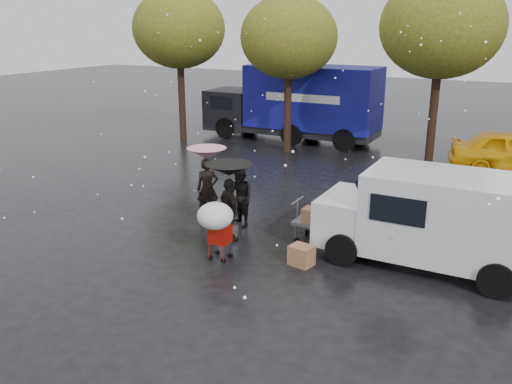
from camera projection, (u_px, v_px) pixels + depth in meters
The scene contains 13 objects.
ground at pixel (245, 246), 13.62m from camera, with size 90.00×90.00×0.00m, color black.
person_pink at pixel (208, 189), 15.36m from camera, with size 0.63×0.42×1.74m, color black.
person_middle at pixel (240, 197), 14.75m from camera, with size 0.80×0.62×1.65m, color black.
person_black at pixel (229, 210), 13.75m from camera, with size 0.97×0.41×1.66m, color black.
umbrella_pink at pixel (207, 153), 15.05m from camera, with size 1.11×1.11×2.06m.
umbrella_black at pixel (229, 170), 13.43m from camera, with size 1.20×1.20×2.04m.
vendor_cart at pixel (328, 218), 13.51m from camera, with size 1.52×0.80×1.27m.
shopping_cart at pixel (216, 219), 12.45m from camera, with size 0.84×0.84×1.46m.
white_van at pixel (434, 218), 12.25m from camera, with size 4.91×2.18×2.20m.
blue_truck at pixel (296, 103), 25.28m from camera, with size 8.30×2.60×3.50m.
box_ground_near at pixel (301, 255), 12.52m from camera, with size 0.52×0.42×0.47m, color brown.
box_ground_far at pixel (382, 232), 14.06m from camera, with size 0.47×0.36×0.36m, color brown.
tree_row at pixel (361, 32), 20.73m from camera, with size 21.60×4.40×7.12m.
Camera 1 is at (6.17, -10.96, 5.40)m, focal length 38.00 mm.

